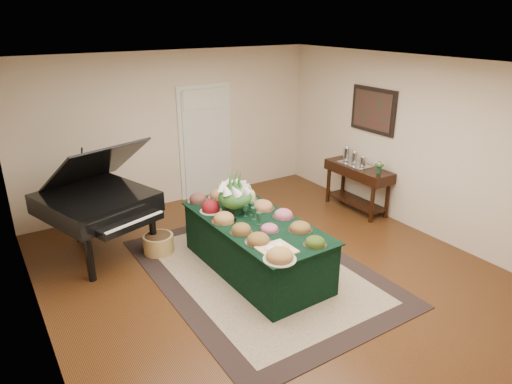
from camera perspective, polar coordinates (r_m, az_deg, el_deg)
ground at (r=6.28m, az=1.50°, el=-9.81°), size 6.00×6.00×0.00m
area_rug at (r=6.26m, az=0.43°, el=-9.82°), size 2.60×3.64×0.01m
kitchen_doorway at (r=8.54m, az=-6.31°, el=6.10°), size 1.05×0.07×2.10m
buffet_table at (r=6.12m, az=-0.07°, el=-6.73°), size 1.11×2.25×0.73m
food_platters at (r=6.01m, az=-0.83°, el=-2.95°), size 1.04×2.36×0.13m
cutting_board at (r=5.25m, az=2.51°, el=-6.94°), size 0.39×0.39×0.10m
green_goblets at (r=5.98m, az=-0.46°, el=-2.61°), size 0.18×0.39×0.18m
floral_centerpiece at (r=6.12m, az=-2.63°, el=-0.11°), size 0.48×0.48×0.48m
grand_piano at (r=6.74m, az=-19.22°, el=-1.13°), size 1.68×1.86×1.64m
wicker_basket at (r=6.81m, az=-12.07°, el=-6.37°), size 0.44×0.44×0.27m
mahogany_sideboard at (r=8.12m, az=12.63°, el=1.94°), size 0.45×1.28×0.81m
tea_service at (r=8.12m, az=12.15°, el=4.22°), size 0.34×0.58×0.30m
pink_bouquet at (r=7.73m, az=15.17°, el=3.28°), size 0.17×0.17×0.22m
wall_painting at (r=7.99m, az=14.43°, el=9.87°), size 0.05×0.95×0.75m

